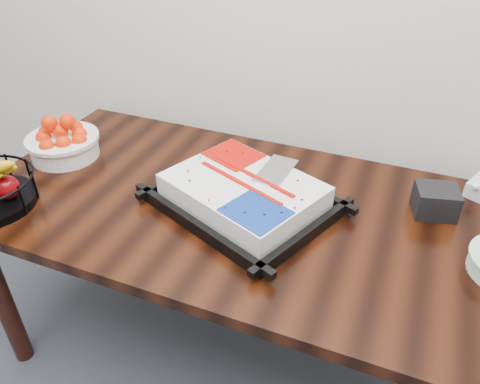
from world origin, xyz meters
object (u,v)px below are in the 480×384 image
at_px(table, 241,225).
at_px(cake_tray, 244,195).
at_px(tangerine_bowl, 62,139).
at_px(napkin_box, 435,201).

relative_size(table, cake_tray, 2.79).
height_order(tangerine_bowl, napkin_box, tangerine_bowl).
distance_m(cake_tray, tangerine_bowl, 0.76).
distance_m(table, cake_tray, 0.14).
distance_m(cake_tray, napkin_box, 0.61).
relative_size(cake_tray, napkin_box, 5.01).
bearing_deg(napkin_box, tangerine_bowl, -173.51).
height_order(cake_tray, napkin_box, cake_tray).
xyz_separation_m(table, cake_tray, (0.01, -0.01, 0.14)).
bearing_deg(tangerine_bowl, cake_tray, -3.85).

